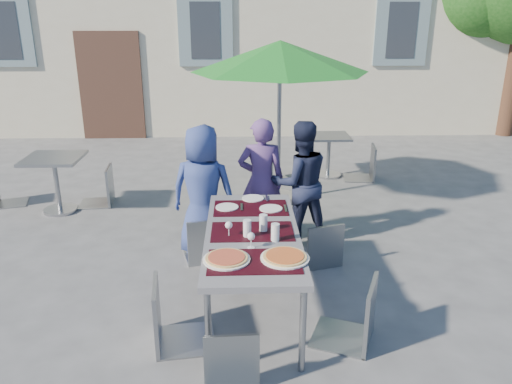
{
  "coord_description": "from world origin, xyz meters",
  "views": [
    {
      "loc": [
        0.66,
        -3.12,
        2.51
      ],
      "look_at": [
        0.83,
        1.69,
        0.79
      ],
      "focal_mm": 35.0,
      "sensor_mm": 36.0,
      "label": 1
    }
  ],
  "objects_px": {
    "dining_table": "(252,237)",
    "cafe_table_0": "(56,174)",
    "chair_4": "(360,275)",
    "bg_chair_l_1": "(273,150)",
    "patio_umbrella": "(280,58)",
    "pizza_near_right": "(285,257)",
    "child_1": "(261,182)",
    "chair_1": "(249,214)",
    "bg_chair_r_0": "(100,163)",
    "cafe_table_1": "(329,150)",
    "chair_3": "(168,276)",
    "chair_5": "(232,338)",
    "child_2": "(300,183)",
    "child_0": "(203,191)",
    "pizza_near_left": "(226,258)",
    "chair_0": "(205,212)",
    "chair_2": "(323,218)",
    "bg_chair_r_1": "(368,142)"
  },
  "relations": [
    {
      "from": "dining_table",
      "to": "cafe_table_0",
      "type": "relative_size",
      "value": 2.43
    },
    {
      "from": "chair_4",
      "to": "bg_chair_l_1",
      "type": "relative_size",
      "value": 1.17
    },
    {
      "from": "patio_umbrella",
      "to": "pizza_near_right",
      "type": "bearing_deg",
      "value": -93.56
    },
    {
      "from": "chair_4",
      "to": "child_1",
      "type": "bearing_deg",
      "value": 109.14
    },
    {
      "from": "pizza_near_right",
      "to": "cafe_table_0",
      "type": "xyz_separation_m",
      "value": [
        -2.76,
        2.95,
        -0.24
      ]
    },
    {
      "from": "pizza_near_right",
      "to": "chair_1",
      "type": "xyz_separation_m",
      "value": [
        -0.25,
        1.46,
        -0.23
      ]
    },
    {
      "from": "bg_chair_r_0",
      "to": "bg_chair_l_1",
      "type": "bearing_deg",
      "value": 20.78
    },
    {
      "from": "bg_chair_r_0",
      "to": "cafe_table_1",
      "type": "height_order",
      "value": "bg_chair_r_0"
    },
    {
      "from": "chair_4",
      "to": "chair_3",
      "type": "bearing_deg",
      "value": 178.99
    },
    {
      "from": "chair_5",
      "to": "cafe_table_0",
      "type": "bearing_deg",
      "value": 123.39
    },
    {
      "from": "bg_chair_l_1",
      "to": "cafe_table_1",
      "type": "bearing_deg",
      "value": 14.48
    },
    {
      "from": "dining_table",
      "to": "child_2",
      "type": "bearing_deg",
      "value": 67.72
    },
    {
      "from": "dining_table",
      "to": "chair_4",
      "type": "relative_size",
      "value": 1.79
    },
    {
      "from": "chair_3",
      "to": "child_0",
      "type": "bearing_deg",
      "value": 84.22
    },
    {
      "from": "child_1",
      "to": "pizza_near_left",
      "type": "bearing_deg",
      "value": 81.7
    },
    {
      "from": "pizza_near_left",
      "to": "child_2",
      "type": "relative_size",
      "value": 0.25
    },
    {
      "from": "pizza_near_left",
      "to": "chair_4",
      "type": "distance_m",
      "value": 1.04
    },
    {
      "from": "child_0",
      "to": "bg_chair_l_1",
      "type": "height_order",
      "value": "child_0"
    },
    {
      "from": "dining_table",
      "to": "chair_0",
      "type": "relative_size",
      "value": 1.93
    },
    {
      "from": "patio_umbrella",
      "to": "cafe_table_1",
      "type": "xyz_separation_m",
      "value": [
        0.9,
        1.13,
        -1.53
      ]
    },
    {
      "from": "child_2",
      "to": "chair_2",
      "type": "height_order",
      "value": "child_2"
    },
    {
      "from": "chair_1",
      "to": "cafe_table_1",
      "type": "height_order",
      "value": "chair_1"
    },
    {
      "from": "chair_0",
      "to": "chair_2",
      "type": "xyz_separation_m",
      "value": [
        1.22,
        -0.14,
        -0.03
      ]
    },
    {
      "from": "chair_2",
      "to": "cafe_table_1",
      "type": "height_order",
      "value": "chair_2"
    },
    {
      "from": "child_1",
      "to": "bg_chair_l_1",
      "type": "bearing_deg",
      "value": -95.51
    },
    {
      "from": "chair_2",
      "to": "chair_5",
      "type": "xyz_separation_m",
      "value": [
        -0.91,
        -1.95,
        -0.03
      ]
    },
    {
      "from": "dining_table",
      "to": "bg_chair_l_1",
      "type": "relative_size",
      "value": 2.1
    },
    {
      "from": "chair_4",
      "to": "chair_5",
      "type": "distance_m",
      "value": 1.17
    },
    {
      "from": "chair_0",
      "to": "dining_table",
      "type": "bearing_deg",
      "value": -63.33
    },
    {
      "from": "dining_table",
      "to": "cafe_table_0",
      "type": "distance_m",
      "value": 3.51
    },
    {
      "from": "pizza_near_left",
      "to": "patio_umbrella",
      "type": "distance_m",
      "value": 3.54
    },
    {
      "from": "dining_table",
      "to": "cafe_table_1",
      "type": "xyz_separation_m",
      "value": [
        1.34,
        3.87,
        -0.25
      ]
    },
    {
      "from": "bg_chair_r_0",
      "to": "cafe_table_1",
      "type": "distance_m",
      "value": 3.55
    },
    {
      "from": "child_2",
      "to": "cafe_table_1",
      "type": "relative_size",
      "value": 2.08
    },
    {
      "from": "chair_1",
      "to": "cafe_table_1",
      "type": "xyz_separation_m",
      "value": [
        1.35,
        2.93,
        -0.09
      ]
    },
    {
      "from": "dining_table",
      "to": "child_1",
      "type": "height_order",
      "value": "child_1"
    },
    {
      "from": "chair_3",
      "to": "chair_5",
      "type": "relative_size",
      "value": 1.18
    },
    {
      "from": "pizza_near_right",
      "to": "cafe_table_1",
      "type": "distance_m",
      "value": 4.54
    },
    {
      "from": "chair_2",
      "to": "chair_3",
      "type": "xyz_separation_m",
      "value": [
        -1.41,
        -1.3,
        0.07
      ]
    },
    {
      "from": "chair_5",
      "to": "patio_umbrella",
      "type": "relative_size",
      "value": 0.37
    },
    {
      "from": "bg_chair_l_1",
      "to": "bg_chair_r_1",
      "type": "relative_size",
      "value": 0.85
    },
    {
      "from": "child_2",
      "to": "chair_3",
      "type": "xyz_separation_m",
      "value": [
        -1.24,
        -1.91,
        -0.1
      ]
    },
    {
      "from": "chair_0",
      "to": "chair_3",
      "type": "height_order",
      "value": "chair_3"
    },
    {
      "from": "dining_table",
      "to": "cafe_table_1",
      "type": "bearing_deg",
      "value": 70.89
    },
    {
      "from": "bg_chair_r_0",
      "to": "bg_chair_r_1",
      "type": "xyz_separation_m",
      "value": [
        3.94,
        0.99,
        0.02
      ]
    },
    {
      "from": "pizza_near_left",
      "to": "bg_chair_r_1",
      "type": "xyz_separation_m",
      "value": [
        2.13,
        4.23,
        -0.16
      ]
    },
    {
      "from": "chair_5",
      "to": "chair_0",
      "type": "bearing_deg",
      "value": 98.29
    },
    {
      "from": "chair_0",
      "to": "cafe_table_0",
      "type": "bearing_deg",
      "value": 144.11
    },
    {
      "from": "bg_chair_r_0",
      "to": "dining_table",
      "type": "bearing_deg",
      "value": -53.36
    },
    {
      "from": "child_0",
      "to": "chair_5",
      "type": "relative_size",
      "value": 1.65
    }
  ]
}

